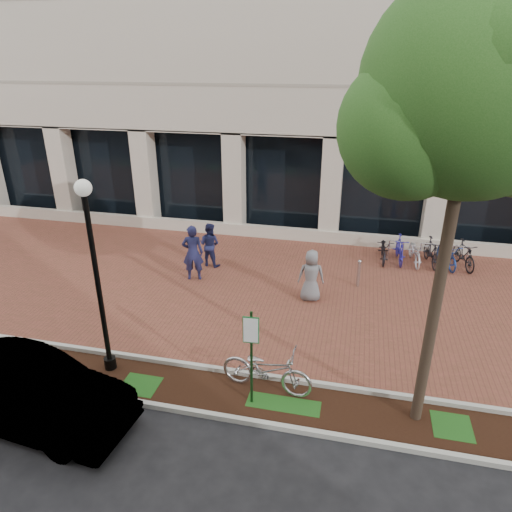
% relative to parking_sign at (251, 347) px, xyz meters
% --- Properties ---
extents(ground, '(120.00, 120.00, 0.00)m').
position_rel_parking_sign_xyz_m(ground, '(-1.19, 5.37, -1.46)').
color(ground, black).
rests_on(ground, ground).
extents(brick_plaza, '(40.00, 9.00, 0.01)m').
position_rel_parking_sign_xyz_m(brick_plaza, '(-1.19, 5.37, -1.46)').
color(brick_plaza, brown).
rests_on(brick_plaza, ground).
extents(planting_strip, '(40.00, 1.50, 0.01)m').
position_rel_parking_sign_xyz_m(planting_strip, '(-1.19, 0.12, -1.46)').
color(planting_strip, black).
rests_on(planting_strip, ground).
extents(curb_plaza_side, '(40.00, 0.12, 0.12)m').
position_rel_parking_sign_xyz_m(curb_plaza_side, '(-1.19, 0.87, -1.40)').
color(curb_plaza_side, '#B5B5AB').
rests_on(curb_plaza_side, ground).
extents(curb_street_side, '(40.00, 0.12, 0.12)m').
position_rel_parking_sign_xyz_m(curb_street_side, '(-1.19, -0.63, -1.40)').
color(curb_street_side, '#B5B5AB').
rests_on(curb_street_side, ground).
extents(parking_sign, '(0.34, 0.07, 2.28)m').
position_rel_parking_sign_xyz_m(parking_sign, '(0.00, 0.00, 0.00)').
color(parking_sign, '#143815').
rests_on(parking_sign, ground).
extents(lamppost, '(0.36, 0.36, 4.67)m').
position_rel_parking_sign_xyz_m(lamppost, '(-3.62, 0.41, 1.17)').
color(lamppost, black).
rests_on(lamppost, ground).
extents(street_tree, '(4.26, 3.55, 8.32)m').
position_rel_parking_sign_xyz_m(street_tree, '(3.52, 0.37, 4.85)').
color(street_tree, '#413225').
rests_on(street_tree, ground).
extents(locked_bicycle, '(2.18, 0.99, 1.11)m').
position_rel_parking_sign_xyz_m(locked_bicycle, '(0.23, 0.51, -0.91)').
color(locked_bicycle, '#B3B3B7').
rests_on(locked_bicycle, ground).
extents(pedestrian_left, '(0.80, 0.63, 1.93)m').
position_rel_parking_sign_xyz_m(pedestrian_left, '(-3.33, 5.48, -0.50)').
color(pedestrian_left, '#1D1F49').
rests_on(pedestrian_left, ground).
extents(pedestrian_mid, '(0.88, 0.74, 1.60)m').
position_rel_parking_sign_xyz_m(pedestrian_mid, '(-3.14, 6.69, -0.66)').
color(pedestrian_mid, '#1D2048').
rests_on(pedestrian_mid, ground).
extents(pedestrian_right, '(0.87, 0.62, 1.65)m').
position_rel_parking_sign_xyz_m(pedestrian_right, '(0.69, 4.92, -0.64)').
color(pedestrian_right, slate).
rests_on(pedestrian_right, ground).
extents(bollard, '(0.12, 0.12, 0.96)m').
position_rel_parking_sign_xyz_m(bollard, '(2.12, 6.16, -0.98)').
color(bollard, '#B7B7BC').
rests_on(bollard, ground).
extents(bike_rack_cluster, '(3.51, 1.79, 0.99)m').
position_rel_parking_sign_xyz_m(bike_rack_cluster, '(4.34, 8.53, -0.99)').
color(bike_rack_cluster, black).
rests_on(bike_rack_cluster, ground).
extents(sedan_near_curb, '(4.49, 1.94, 1.44)m').
position_rel_parking_sign_xyz_m(sedan_near_curb, '(-4.28, -1.54, -0.75)').
color(sedan_near_curb, silver).
rests_on(sedan_near_curb, ground).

